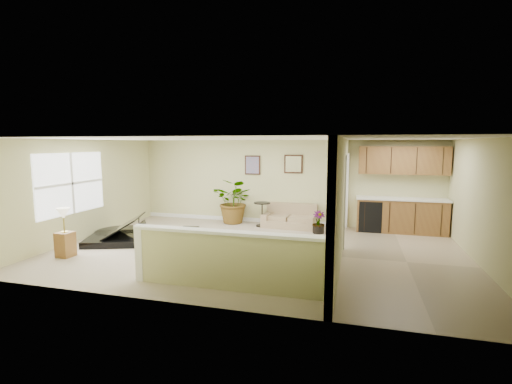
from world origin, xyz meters
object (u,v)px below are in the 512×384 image
(accent_table, at_px, (262,211))
(lamp_stand, at_px, (65,236))
(palm_plant, at_px, (235,201))
(loveseat, at_px, (290,216))
(piano_bench, at_px, (188,240))
(small_plant, at_px, (319,224))
(piano, at_px, (122,217))

(accent_table, bearing_deg, lamp_stand, -129.96)
(accent_table, bearing_deg, palm_plant, 167.54)
(palm_plant, bearing_deg, loveseat, -1.16)
(piano_bench, bearing_deg, accent_table, 71.67)
(accent_table, height_order, small_plant, accent_table)
(palm_plant, height_order, small_plant, palm_plant)
(piano_bench, height_order, lamp_stand, lamp_stand)
(piano_bench, xyz_separation_m, small_plant, (2.64, 2.48, 0.01))
(small_plant, relative_size, lamp_stand, 0.57)
(palm_plant, bearing_deg, lamp_stand, -120.16)
(small_plant, height_order, lamp_stand, lamp_stand)
(piano, relative_size, accent_table, 2.96)
(piano, relative_size, loveseat, 1.35)
(accent_table, bearing_deg, small_plant, -14.28)
(small_plant, xyz_separation_m, lamp_stand, (-4.99, -3.53, 0.19))
(accent_table, relative_size, small_plant, 1.17)
(piano, height_order, piano_bench, piano)
(piano, distance_m, lamp_stand, 1.54)
(piano_bench, bearing_deg, loveseat, 60.34)
(piano, xyz_separation_m, piano_bench, (2.01, -0.44, -0.34))
(loveseat, xyz_separation_m, accent_table, (-0.79, -0.16, 0.12))
(piano_bench, relative_size, small_plant, 1.24)
(loveseat, xyz_separation_m, small_plant, (0.89, -0.59, -0.07))
(piano_bench, bearing_deg, lamp_stand, -155.96)
(piano, bearing_deg, small_plant, 4.04)
(lamp_stand, bearing_deg, palm_plant, 59.84)
(piano_bench, bearing_deg, small_plant, 43.18)
(small_plant, bearing_deg, piano_bench, -136.82)
(piano, xyz_separation_m, palm_plant, (2.07, 2.66, 0.07))
(piano_bench, distance_m, loveseat, 3.53)
(accent_table, height_order, lamp_stand, lamp_stand)
(accent_table, distance_m, small_plant, 1.74)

